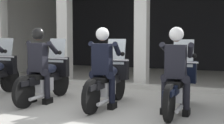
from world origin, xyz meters
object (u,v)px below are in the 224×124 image
Objects in this scene: police_officer_center at (103,61)px; police_officer_right at (176,63)px; motorcycle_right at (179,85)px; motorcycle_left at (47,78)px; police_officer_left at (39,59)px; motorcycle_center at (108,81)px.

police_officer_center and police_officer_right have the same top height.
police_officer_center is at bearing -178.37° from motorcycle_right.
motorcycle_left is at bearing 171.63° from motorcycle_right.
police_officer_left is 0.78× the size of motorcycle_right.
police_officer_right reaches higher than motorcycle_left.
police_officer_right reaches higher than motorcycle_right.
police_officer_right is (1.43, 0.00, 0.00)m from police_officer_center.
police_officer_left reaches higher than motorcycle_center.
police_officer_right is (2.86, -0.22, 0.44)m from motorcycle_left.
police_officer_center is at bearing -25.52° from motorcycle_left.
motorcycle_right is 0.52m from police_officer_right.
police_officer_left is at bearing -174.98° from motorcycle_center.
police_officer_left is 2.91m from motorcycle_right.
police_officer_right is (-0.00, -0.28, 0.44)m from motorcycle_right.
police_officer_left and police_officer_right have the same top height.
police_officer_center is (1.43, -0.22, 0.44)m from motorcycle_left.
police_officer_left and police_officer_center have the same top height.
police_officer_right is at bearing -19.70° from motorcycle_center.
motorcycle_left is at bearing 72.98° from police_officer_left.
motorcycle_right is at bearing -9.77° from police_officer_left.
motorcycle_right is (1.43, 0.29, -0.44)m from police_officer_center.
motorcycle_center is at bearing -3.13° from police_officer_left.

